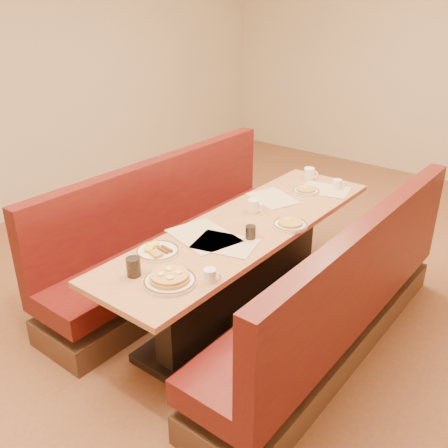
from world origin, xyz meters
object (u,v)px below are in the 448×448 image
Objects in this scene: diner_table at (246,270)px; booth_left at (174,244)px; coffee_mug_d at (309,173)px; pancake_plate at (170,279)px; eggs_plate at (157,250)px; booth_right at (336,307)px; soda_tumbler_mid at (251,233)px; coffee_mug_b at (254,206)px; soda_tumbler_near at (134,267)px; coffee_mug_c at (338,184)px; coffee_mug_a at (210,275)px.

diner_table is 1.00× the size of booth_left.
coffee_mug_d is (0.61, 1.10, 0.44)m from booth_left.
eggs_plate is (-0.31, 0.21, -0.01)m from pancake_plate.
diner_table is at bearing 180.00° from booth_right.
soda_tumbler_mid is at bearing -163.92° from booth_right.
coffee_mug_b is 0.99× the size of coffee_mug_d.
coffee_mug_d is 1.12× the size of soda_tumbler_near.
diner_table is 1.13m from coffee_mug_c.
soda_tumbler_mid is at bearing 87.04° from pancake_plate.
coffee_mug_d is (-0.24, 2.00, 0.03)m from pancake_plate.
coffee_mug_b is at bearing 82.97° from eggs_plate.
booth_left is at bearing 133.29° from pancake_plate.
booth_right is at bearing 0.00° from diner_table.
pancake_plate is at bearing -46.71° from booth_left.
soda_tumbler_near reaches higher than coffee_mug_c.
coffee_mug_d is at bearing 96.74° from pancake_plate.
booth_right reaches higher than pancake_plate.
coffee_mug_c reaches higher than coffee_mug_a.
pancake_plate reaches higher than eggs_plate.
coffee_mug_c is at bearing 81.82° from soda_tumbler_near.
coffee_mug_b reaches higher than eggs_plate.
booth_right is 0.96m from coffee_mug_b.
booth_left is at bearing 122.88° from soda_tumbler_near.
soda_tumbler_near is 1.20× the size of soda_tumbler_mid.
booth_left is (-0.73, 0.00, -0.01)m from diner_table.
coffee_mug_a is (0.28, -0.74, 0.42)m from diner_table.
booth_right is 1.25m from coffee_mug_c.
coffee_mug_d is 2.07m from soda_tumbler_near.
booth_left is 1.30m from pancake_plate.
coffee_mug_c is at bearing 118.05° from booth_right.
booth_left is 26.12× the size of soda_tumbler_mid.
diner_table is 0.82m from eggs_plate.
booth_left is 24.91× the size of coffee_mug_a.
coffee_mug_b is 1.34× the size of soda_tumbler_mid.
eggs_plate is 0.30m from soda_tumbler_near.
coffee_mug_c is (0.07, 1.93, 0.02)m from pancake_plate.
booth_left is 1.00m from soda_tumbler_mid.
coffee_mug_a is 0.78× the size of coffee_mug_d.
coffee_mug_d is at bearing 144.73° from coffee_mug_c.
booth_right is 24.48× the size of coffee_mug_c.
eggs_plate is at bearing 149.78° from coffee_mug_a.
coffee_mug_c is at bearing 88.57° from soda_tumbler_mid.
booth_left is 1.24m from soda_tumbler_near.
soda_tumbler_near reaches higher than diner_table.
coffee_mug_d is (-0.41, 1.84, 0.01)m from coffee_mug_a.
eggs_plate is at bearing -102.03° from coffee_mug_d.
soda_tumbler_mid reaches higher than pancake_plate.
soda_tumbler_mid is at bearing -47.93° from diner_table.
diner_table is at bearing -93.18° from coffee_mug_d.
coffee_mug_c is (-0.55, 1.03, 0.43)m from booth_right.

